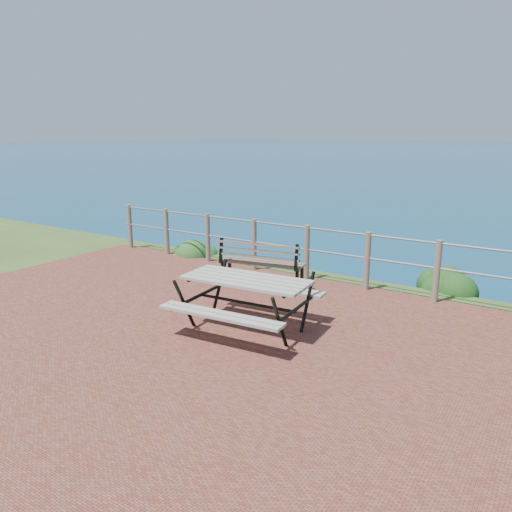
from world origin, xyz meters
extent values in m
cube|color=brown|center=(0.00, 0.00, 0.00)|extent=(10.00, 7.00, 0.12)
cylinder|color=#6B5B4C|center=(-4.60, 3.35, 0.52)|extent=(0.10, 0.10, 1.00)
cylinder|color=#6B5B4C|center=(-3.45, 3.35, 0.52)|extent=(0.10, 0.10, 1.00)
cylinder|color=#6B5B4C|center=(-2.30, 3.35, 0.52)|extent=(0.10, 0.10, 1.00)
cylinder|color=#6B5B4C|center=(-1.15, 3.35, 0.52)|extent=(0.10, 0.10, 1.00)
cylinder|color=#6B5B4C|center=(0.00, 3.35, 0.52)|extent=(0.10, 0.10, 1.00)
cylinder|color=#6B5B4C|center=(1.15, 3.35, 0.52)|extent=(0.10, 0.10, 1.00)
cylinder|color=#6B5B4C|center=(2.30, 3.35, 0.52)|extent=(0.10, 0.10, 1.00)
cylinder|color=slate|center=(0.00, 3.35, 0.97)|extent=(9.40, 0.04, 0.04)
cylinder|color=slate|center=(0.00, 3.35, 0.57)|extent=(9.40, 0.04, 0.04)
cube|color=gray|center=(0.44, 0.78, 0.72)|extent=(1.76, 0.85, 0.04)
cube|color=gray|center=(0.44, 0.78, 0.44)|extent=(1.72, 0.40, 0.04)
cube|color=gray|center=(0.44, 0.78, 0.44)|extent=(1.72, 0.40, 0.04)
cylinder|color=black|center=(0.44, 0.78, 0.39)|extent=(1.47, 0.17, 0.04)
cube|color=brown|center=(-0.47, 2.57, 0.43)|extent=(1.53, 0.66, 0.03)
cube|color=brown|center=(-0.47, 2.57, 0.69)|extent=(1.48, 0.40, 0.34)
cube|color=black|center=(-0.47, 2.57, 0.22)|extent=(0.06, 0.06, 0.41)
cube|color=black|center=(-0.47, 2.57, 0.22)|extent=(0.06, 0.06, 0.41)
cube|color=black|center=(-0.47, 2.57, 0.22)|extent=(0.06, 0.06, 0.41)
cube|color=black|center=(-0.47, 2.57, 0.22)|extent=(0.06, 0.06, 0.41)
ellipsoid|color=#225A22|center=(-3.05, 3.87, 0.00)|extent=(0.78, 0.78, 0.52)
ellipsoid|color=#144117|center=(2.24, 4.25, 0.00)|extent=(0.85, 0.85, 0.63)
camera|label=1|loc=(4.08, -4.49, 2.66)|focal=35.00mm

